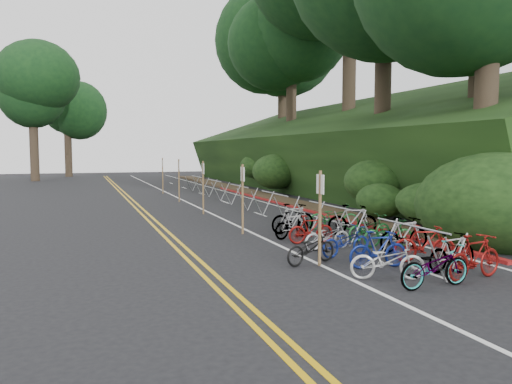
% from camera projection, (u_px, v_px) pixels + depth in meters
% --- Properties ---
extents(ground, '(120.00, 120.00, 0.00)m').
position_uv_depth(ground, '(280.00, 265.00, 12.99)').
color(ground, black).
rests_on(ground, ground).
extents(road_markings, '(7.47, 80.00, 0.01)m').
position_uv_depth(road_markings, '(209.00, 216.00, 22.68)').
color(road_markings, gold).
rests_on(road_markings, ground).
extents(red_curb, '(0.25, 28.00, 0.10)m').
position_uv_depth(red_curb, '(294.00, 207.00, 26.16)').
color(red_curb, maroon).
rests_on(red_curb, ground).
extents(embankment, '(14.30, 48.14, 9.11)m').
position_uv_depth(embankment, '(348.00, 157.00, 34.98)').
color(embankment, black).
rests_on(embankment, ground).
extents(tree_cluster, '(34.07, 55.39, 21.30)m').
position_uv_depth(tree_cluster, '(290.00, 8.00, 35.85)').
color(tree_cluster, '#2D2319').
rests_on(tree_cluster, ground).
extents(bike_rack_front, '(1.13, 2.85, 1.14)m').
position_uv_depth(bike_rack_front, '(411.00, 237.00, 12.41)').
color(bike_rack_front, gray).
rests_on(bike_rack_front, ground).
extents(bike_racks_rest, '(1.14, 23.00, 1.17)m').
position_uv_depth(bike_racks_rest, '(239.00, 191.00, 26.13)').
color(bike_racks_rest, gray).
rests_on(bike_racks_rest, ground).
extents(signpost_near, '(0.08, 0.40, 2.47)m').
position_uv_depth(signpost_near, '(320.00, 212.00, 12.83)').
color(signpost_near, brown).
rests_on(signpost_near, ground).
extents(signposts_rest, '(0.08, 18.40, 2.50)m').
position_uv_depth(signposts_rest, '(190.00, 180.00, 26.22)').
color(signposts_rest, brown).
rests_on(signposts_rest, ground).
extents(bike_front, '(1.03, 1.74, 0.86)m').
position_uv_depth(bike_front, '(311.00, 248.00, 13.10)').
color(bike_front, black).
rests_on(bike_front, ground).
extents(bike_valet, '(3.56, 9.74, 1.09)m').
position_uv_depth(bike_valet, '(368.00, 235.00, 14.73)').
color(bike_valet, slate).
rests_on(bike_valet, ground).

